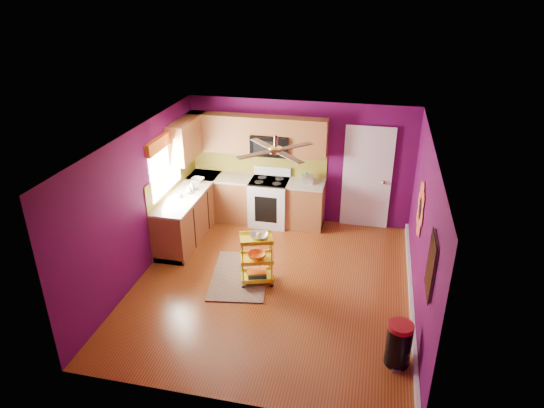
# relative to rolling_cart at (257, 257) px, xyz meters

# --- Properties ---
(ground) EXTENTS (5.00, 5.00, 0.00)m
(ground) POSITION_rel_rolling_cart_xyz_m (0.27, -0.01, -0.49)
(ground) COLOR #662C0F
(ground) RESTS_ON ground
(room_envelope) EXTENTS (4.54, 5.04, 2.52)m
(room_envelope) POSITION_rel_rolling_cart_xyz_m (0.29, -0.01, 1.15)
(room_envelope) COLOR #510946
(room_envelope) RESTS_ON ground
(lower_cabinets) EXTENTS (2.81, 2.31, 0.94)m
(lower_cabinets) POSITION_rel_rolling_cart_xyz_m (-1.08, 1.80, -0.05)
(lower_cabinets) COLOR brown
(lower_cabinets) RESTS_ON ground
(electric_range) EXTENTS (0.76, 0.66, 1.13)m
(electric_range) POSITION_rel_rolling_cart_xyz_m (-0.28, 2.16, -0.00)
(electric_range) COLOR white
(electric_range) RESTS_ON ground
(upper_cabinetry) EXTENTS (2.80, 2.30, 1.26)m
(upper_cabinetry) POSITION_rel_rolling_cart_xyz_m (-0.98, 2.16, 1.31)
(upper_cabinetry) COLOR brown
(upper_cabinetry) RESTS_ON ground
(left_window) EXTENTS (0.08, 1.35, 1.08)m
(left_window) POSITION_rel_rolling_cart_xyz_m (-1.95, 1.04, 1.25)
(left_window) COLOR white
(left_window) RESTS_ON ground
(panel_door) EXTENTS (0.95, 0.11, 2.15)m
(panel_door) POSITION_rel_rolling_cart_xyz_m (1.62, 2.45, 0.54)
(panel_door) COLOR white
(panel_door) RESTS_ON ground
(right_wall_art) EXTENTS (0.04, 2.74, 1.04)m
(right_wall_art) POSITION_rel_rolling_cart_xyz_m (2.49, -0.35, 0.96)
(right_wall_art) COLOR black
(right_wall_art) RESTS_ON ground
(ceiling_fan) EXTENTS (1.01, 1.01, 0.26)m
(ceiling_fan) POSITION_rel_rolling_cart_xyz_m (0.27, 0.19, 1.80)
(ceiling_fan) COLOR #BF8C3F
(ceiling_fan) RESTS_ON ground
(shag_rug) EXTENTS (1.14, 1.63, 0.02)m
(shag_rug) POSITION_rel_rolling_cart_xyz_m (-0.34, 0.11, -0.47)
(shag_rug) COLOR black
(shag_rug) RESTS_ON ground
(rolling_cart) EXTENTS (0.62, 0.53, 0.95)m
(rolling_cart) POSITION_rel_rolling_cart_xyz_m (0.00, 0.00, 0.00)
(rolling_cart) COLOR yellow
(rolling_cart) RESTS_ON ground
(trash_can) EXTENTS (0.37, 0.39, 0.63)m
(trash_can) POSITION_rel_rolling_cart_xyz_m (2.25, -1.41, -0.17)
(trash_can) COLOR black
(trash_can) RESTS_ON ground
(teal_kettle) EXTENTS (0.18, 0.18, 0.21)m
(teal_kettle) POSITION_rel_rolling_cart_xyz_m (0.44, 2.24, 0.54)
(teal_kettle) COLOR #139186
(teal_kettle) RESTS_ON lower_cabinets
(toaster) EXTENTS (0.22, 0.15, 0.18)m
(toaster) POSITION_rel_rolling_cart_xyz_m (0.49, 2.19, 0.54)
(toaster) COLOR beige
(toaster) RESTS_ON lower_cabinets
(soap_bottle_a) EXTENTS (0.09, 0.09, 0.19)m
(soap_bottle_a) POSITION_rel_rolling_cart_xyz_m (-1.62, 1.36, 0.55)
(soap_bottle_a) COLOR #EA3F72
(soap_bottle_a) RESTS_ON lower_cabinets
(soap_bottle_b) EXTENTS (0.13, 0.13, 0.17)m
(soap_bottle_b) POSITION_rel_rolling_cart_xyz_m (-1.62, 1.21, 0.54)
(soap_bottle_b) COLOR white
(soap_bottle_b) RESTS_ON lower_cabinets
(counter_dish) EXTENTS (0.26, 0.26, 0.06)m
(counter_dish) POSITION_rel_rolling_cart_xyz_m (-1.67, 1.81, 0.49)
(counter_dish) COLOR white
(counter_dish) RESTS_ON lower_cabinets
(counter_cup) EXTENTS (0.11, 0.11, 0.09)m
(counter_cup) POSITION_rel_rolling_cart_xyz_m (-1.73, 1.02, 0.50)
(counter_cup) COLOR white
(counter_cup) RESTS_ON lower_cabinets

